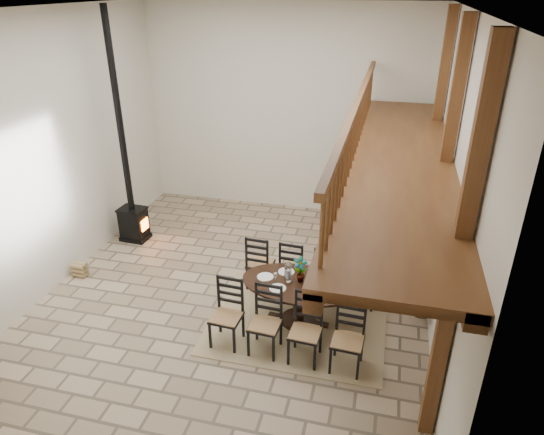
% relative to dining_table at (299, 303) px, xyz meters
% --- Properties ---
extents(ground, '(8.00, 8.00, 0.00)m').
position_rel_dining_table_xyz_m(ground, '(-1.30, 0.72, -0.40)').
color(ground, tan).
rests_on(ground, ground).
extents(room_shell, '(7.02, 8.02, 5.01)m').
position_rel_dining_table_xyz_m(room_shell, '(-0.11, 0.72, 2.61)').
color(room_shell, beige).
rests_on(room_shell, ground).
extents(rug, '(3.00, 2.50, 0.02)m').
position_rel_dining_table_xyz_m(rug, '(-0.00, -0.00, -0.39)').
color(rug, tan).
rests_on(rug, ground).
extents(dining_table, '(2.55, 2.32, 1.27)m').
position_rel_dining_table_xyz_m(dining_table, '(0.00, 0.00, 0.00)').
color(dining_table, black).
rests_on(dining_table, ground).
extents(wood_stove, '(0.63, 0.50, 5.00)m').
position_rel_dining_table_xyz_m(wood_stove, '(-4.23, 2.08, 0.74)').
color(wood_stove, black).
rests_on(wood_stove, ground).
extents(log_basket, '(0.52, 0.52, 0.43)m').
position_rel_dining_table_xyz_m(log_basket, '(-4.23, 2.14, -0.22)').
color(log_basket, brown).
rests_on(log_basket, ground).
extents(log_stack, '(0.30, 0.22, 0.30)m').
position_rel_dining_table_xyz_m(log_stack, '(-4.55, 0.37, -0.25)').
color(log_stack, '#9B7B56').
rests_on(log_stack, ground).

